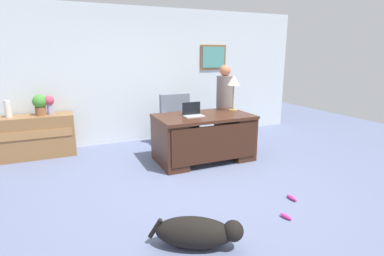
% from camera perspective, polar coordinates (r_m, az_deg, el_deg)
% --- Properties ---
extents(ground_plane, '(12.00, 12.00, 0.00)m').
position_cam_1_polar(ground_plane, '(4.38, 1.94, -10.41)').
color(ground_plane, slate).
extents(back_wall, '(7.00, 0.16, 2.70)m').
position_cam_1_polar(back_wall, '(6.45, -8.14, 9.75)').
color(back_wall, silver).
rests_on(back_wall, ground_plane).
extents(desk, '(1.60, 0.96, 0.79)m').
position_cam_1_polar(desk, '(5.18, 2.29, -1.56)').
color(desk, '#422316').
rests_on(desk, ground_plane).
extents(credenza, '(1.21, 0.50, 0.75)m').
position_cam_1_polar(credenza, '(6.02, -26.99, -1.37)').
color(credenza, olive).
rests_on(credenza, ground_plane).
extents(armchair, '(0.60, 0.59, 1.02)m').
position_cam_1_polar(armchair, '(5.97, -2.64, 0.96)').
color(armchair, slate).
rests_on(armchair, ground_plane).
extents(person_standing, '(0.32, 0.32, 1.59)m').
position_cam_1_polar(person_standing, '(5.98, 6.10, 4.32)').
color(person_standing, '#262323').
rests_on(person_standing, ground_plane).
extents(dog_lying, '(0.82, 0.63, 0.30)m').
position_cam_1_polar(dog_lying, '(3.03, 1.06, -19.02)').
color(dog_lying, black).
rests_on(dog_lying, ground_plane).
extents(laptop, '(0.32, 0.22, 0.23)m').
position_cam_1_polar(laptop, '(5.01, 0.14, 2.89)').
color(laptop, '#B2B5BA').
rests_on(laptop, desk).
extents(desk_lamp, '(0.22, 0.22, 0.64)m').
position_cam_1_polar(desk_lamp, '(5.48, 7.86, 8.47)').
color(desk_lamp, '#9E8447').
rests_on(desk_lamp, desk).
extents(vase_with_flowers, '(0.17, 0.17, 0.33)m').
position_cam_1_polar(vase_with_flowers, '(5.90, -25.28, 4.35)').
color(vase_with_flowers, '#9897CB').
rests_on(vase_with_flowers, credenza).
extents(vase_empty, '(0.11, 0.11, 0.29)m').
position_cam_1_polar(vase_empty, '(5.96, -31.34, 3.08)').
color(vase_empty, silver).
rests_on(vase_empty, credenza).
extents(potted_plant, '(0.24, 0.24, 0.36)m').
position_cam_1_polar(potted_plant, '(5.91, -26.70, 4.07)').
color(potted_plant, brown).
rests_on(potted_plant, credenza).
extents(dog_toy_ball, '(0.10, 0.10, 0.10)m').
position_cam_1_polar(dog_toy_ball, '(3.30, 8.35, -18.37)').
color(dog_toy_ball, beige).
rests_on(dog_toy_ball, ground_plane).
extents(dog_toy_bone, '(0.08, 0.16, 0.05)m').
position_cam_1_polar(dog_toy_bone, '(3.69, 17.27, -15.61)').
color(dog_toy_bone, '#D8338C').
rests_on(dog_toy_bone, ground_plane).
extents(dog_toy_plush, '(0.05, 0.18, 0.05)m').
position_cam_1_polar(dog_toy_plush, '(4.12, 18.26, -12.37)').
color(dog_toy_plush, '#D8338C').
rests_on(dog_toy_plush, ground_plane).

